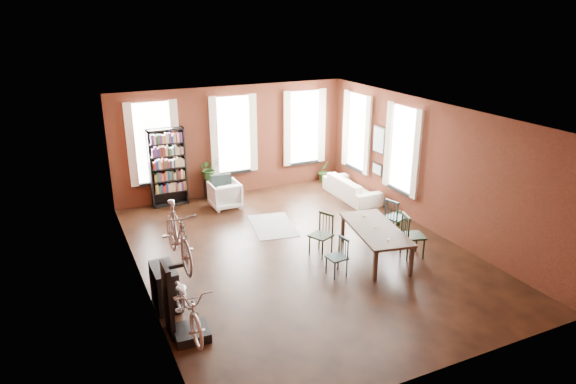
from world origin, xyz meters
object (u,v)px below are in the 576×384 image
dining_chair_c (413,236)px  bicycle_floor (186,283)px  white_armchair (225,193)px  cream_sofa (352,185)px  bookshelf (168,167)px  bike_trainer (191,333)px  dining_chair_b (321,235)px  console_table (165,287)px  plant_stand (211,189)px  dining_chair_a (337,257)px  dining_chair_d (396,217)px  dining_table (375,243)px

dining_chair_c → bicycle_floor: 5.39m
white_armchair → cream_sofa: 3.71m
bookshelf → bike_trainer: (-1.11, -6.37, -1.02)m
bookshelf → cream_sofa: (4.95, -1.70, -0.69)m
dining_chair_b → bookshelf: bookshelf is taller
dining_chair_b → bike_trainer: bearing=-87.0°
dining_chair_b → console_table: (-3.64, -0.64, -0.08)m
plant_stand → dining_chair_a: bearing=-79.8°
dining_chair_c → white_armchair: dining_chair_c is taller
dining_chair_c → dining_chair_d: dining_chair_c is taller
dining_chair_c → bookshelf: (-4.17, 5.50, 0.60)m
dining_table → white_armchair: size_ratio=2.57×
dining_chair_d → dining_chair_c: bearing=147.5°
dining_chair_a → plant_stand: size_ratio=1.38×
dining_chair_d → console_table: bearing=82.2°
dining_chair_b → white_armchair: 3.85m
plant_stand → console_table: bearing=-115.6°
dining_chair_a → plant_stand: 5.62m
dining_chair_a → cream_sofa: size_ratio=0.39×
plant_stand → bicycle_floor: bearing=-110.3°
cream_sofa → bike_trainer: 7.66m
dining_table → bicycle_floor: 4.70m
bookshelf → bicycle_floor: size_ratio=1.28×
dining_chair_d → white_armchair: size_ratio=1.16×
cream_sofa → bike_trainer: size_ratio=3.62×
console_table → dining_chair_d: bearing=7.8°
dining_table → dining_chair_b: dining_chair_b is taller
dining_chair_c → white_armchair: 5.44m
dining_chair_d → bike_trainer: (-5.61, -1.96, -0.39)m
dining_chair_b → plant_stand: bearing=169.5°
dining_chair_b → dining_chair_d: dining_chair_b is taller
dining_chair_a → dining_chair_c: (1.97, 0.03, 0.09)m
bike_trainer → bicycle_floor: bearing=120.0°
dining_chair_c → cream_sofa: bearing=3.1°
dining_chair_a → dining_chair_b: dining_chair_b is taller
dining_chair_b → dining_chair_d: bearing=69.5°
white_armchair → cream_sofa: bearing=166.6°
dining_table → dining_chair_c: (0.79, -0.32, 0.15)m
console_table → dining_chair_a: bearing=-5.4°
plant_stand → bicycle_floor: size_ratio=0.35×
dining_table → dining_chair_d: size_ratio=2.21×
console_table → plant_stand: 5.77m
bookshelf → console_table: 5.40m
dining_table → bookshelf: (-3.38, 5.19, 0.74)m
bike_trainer → plant_stand: (2.32, 6.37, 0.21)m
console_table → dining_chair_c: bearing=-3.2°
dining_chair_b → bookshelf: (-2.36, 4.56, 0.62)m
dining_chair_c → console_table: 5.46m
dining_chair_d → cream_sofa: 2.75m
white_armchair → bicycle_floor: bicycle_floor is taller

